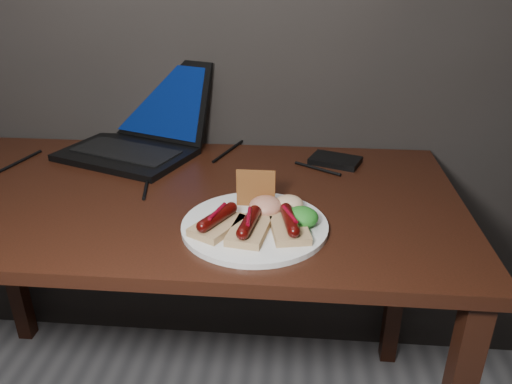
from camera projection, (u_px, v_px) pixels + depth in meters
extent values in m
cube|color=#34140D|center=(166.00, 198.00, 1.20)|extent=(1.40, 0.70, 0.03)
cube|color=#34140D|center=(8.00, 251.00, 1.69)|extent=(0.05, 0.05, 0.72)
cube|color=#34140D|center=(399.00, 271.00, 1.58)|extent=(0.05, 0.05, 0.72)
cube|color=black|center=(126.00, 154.00, 1.40)|extent=(0.41, 0.34, 0.02)
cube|color=black|center=(126.00, 151.00, 1.40)|extent=(0.32, 0.23, 0.00)
cube|color=black|center=(156.00, 99.00, 1.48)|extent=(0.36, 0.21, 0.23)
cube|color=navy|center=(156.00, 99.00, 1.48)|extent=(0.32, 0.18, 0.20)
cube|color=black|center=(335.00, 160.00, 1.37)|extent=(0.15, 0.13, 0.02)
cylinder|color=black|center=(147.00, 183.00, 1.24)|extent=(0.04, 0.18, 0.01)
cylinder|color=black|center=(231.00, 149.00, 1.46)|extent=(0.08, 0.21, 0.01)
cylinder|color=black|center=(318.00, 169.00, 1.32)|extent=(0.12, 0.08, 0.01)
cylinder|color=black|center=(16.00, 163.00, 1.36)|extent=(0.05, 0.20, 0.01)
cylinder|color=silver|center=(255.00, 226.00, 1.04)|extent=(0.33, 0.33, 0.01)
cube|color=tan|center=(218.00, 226.00, 1.01)|extent=(0.12, 0.13, 0.02)
cylinder|color=#440404|center=(217.00, 217.00, 1.00)|extent=(0.07, 0.10, 0.02)
sphere|color=#440404|center=(202.00, 226.00, 0.97)|extent=(0.03, 0.02, 0.02)
sphere|color=#440404|center=(231.00, 208.00, 1.04)|extent=(0.03, 0.02, 0.02)
cylinder|color=#670413|center=(217.00, 211.00, 1.00)|extent=(0.03, 0.07, 0.01)
cube|color=tan|center=(249.00, 231.00, 0.99)|extent=(0.09, 0.12, 0.02)
cylinder|color=#440404|center=(249.00, 222.00, 0.98)|extent=(0.04, 0.10, 0.02)
sphere|color=#440404|center=(242.00, 234.00, 0.94)|extent=(0.03, 0.02, 0.02)
sphere|color=#440404|center=(255.00, 211.00, 1.03)|extent=(0.03, 0.02, 0.02)
cylinder|color=#670413|center=(249.00, 216.00, 0.98)|extent=(0.01, 0.07, 0.01)
cube|color=tan|center=(289.00, 229.00, 1.00)|extent=(0.09, 0.13, 0.02)
cylinder|color=#440404|center=(290.00, 220.00, 0.99)|extent=(0.04, 0.10, 0.02)
sphere|color=#440404|center=(294.00, 232.00, 0.95)|extent=(0.03, 0.02, 0.02)
sphere|color=#440404|center=(286.00, 209.00, 1.03)|extent=(0.03, 0.02, 0.02)
cylinder|color=#670413|center=(290.00, 214.00, 0.99)|extent=(0.03, 0.07, 0.01)
cube|color=#9E5F2B|center=(256.00, 188.00, 1.09)|extent=(0.08, 0.01, 0.08)
ellipsoid|color=#13611B|center=(301.00, 217.00, 1.02)|extent=(0.07, 0.07, 0.04)
ellipsoid|color=maroon|center=(266.00, 206.00, 1.06)|extent=(0.07, 0.07, 0.04)
ellipsoid|color=beige|center=(289.00, 204.00, 1.08)|extent=(0.06, 0.06, 0.04)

